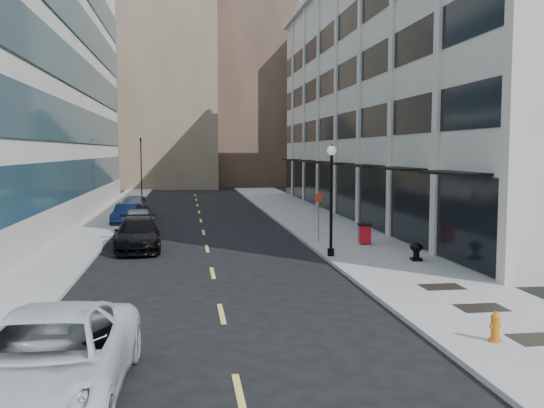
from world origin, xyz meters
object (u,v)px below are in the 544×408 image
object	(u,v)px
sign_post	(319,209)
fire_hydrant	(495,327)
lamppost	(331,190)
urn_planter	(416,250)
car_black_pickup	(138,234)
car_grey_sedan	(134,206)
trash_bin	(365,233)
traffic_signal	(141,142)
car_blue_sedan	(127,214)
car_white_van	(47,361)
car_silver_sedan	(138,222)

from	to	relation	value
sign_post	fire_hydrant	bearing A→B (deg)	-88.67
lamppost	urn_planter	xyz separation A→B (m)	(3.30, -1.62, -2.44)
car_black_pickup	car_grey_sedan	size ratio (longest dim) A/B	1.13
car_grey_sedan	trash_bin	bearing A→B (deg)	-46.98
car_black_pickup	lamppost	xyz separation A→B (m)	(8.61, -3.71, 2.29)
urn_planter	traffic_signal	bearing A→B (deg)	109.72
traffic_signal	urn_planter	distance (m)	42.10
fire_hydrant	traffic_signal	bearing A→B (deg)	98.00
fire_hydrant	lamppost	xyz separation A→B (m)	(-1.10, 12.29, 2.54)
fire_hydrant	lamppost	bearing A→B (deg)	89.72
car_blue_sedan	fire_hydrant	size ratio (longest dim) A/B	5.36
fire_hydrant	urn_planter	world-z (taller)	urn_planter
car_grey_sedan	car_white_van	bearing A→B (deg)	-83.32
car_grey_sedan	fire_hydrant	world-z (taller)	car_grey_sedan
fire_hydrant	urn_planter	size ratio (longest dim) A/B	0.98
sign_post	car_white_van	bearing A→B (deg)	-117.65
car_white_van	car_blue_sedan	size ratio (longest dim) A/B	1.56
trash_bin	lamppost	xyz separation A→B (m)	(-2.47, -3.12, 2.35)
car_black_pickup	sign_post	size ratio (longest dim) A/B	1.99
traffic_signal	trash_bin	xyz separation A→B (m)	(13.27, -34.59, -5.02)
traffic_signal	car_blue_sedan	xyz separation A→B (m)	(0.70, -23.44, -5.06)
car_white_van	car_black_pickup	bearing A→B (deg)	90.99
traffic_signal	fire_hydrant	size ratio (longest dim) A/B	9.30
car_silver_sedan	sign_post	distance (m)	10.52
fire_hydrant	lamppost	world-z (taller)	lamppost
car_black_pickup	urn_planter	world-z (taller)	car_black_pickup
car_grey_sedan	lamppost	size ratio (longest dim) A/B	0.94
trash_bin	car_grey_sedan	bearing A→B (deg)	134.86
car_grey_sedan	car_blue_sedan	bearing A→B (deg)	-85.91
car_white_van	traffic_signal	bearing A→B (deg)	93.99
urn_planter	trash_bin	bearing A→B (deg)	99.88
fire_hydrant	lamppost	size ratio (longest dim) A/B	0.15
urn_planter	lamppost	bearing A→B (deg)	153.83
car_white_van	car_grey_sedan	size ratio (longest dim) A/B	1.34
fire_hydrant	sign_post	bearing A→B (deg)	87.01
lamppost	car_blue_sedan	bearing A→B (deg)	125.29
car_grey_sedan	fire_hydrant	xyz separation A→B (m)	(11.15, -31.25, -0.28)
car_white_van	lamppost	xyz separation A→B (m)	(8.90, 14.29, 2.18)
car_blue_sedan	fire_hydrant	xyz separation A→B (m)	(11.20, -26.56, -0.15)
car_black_pickup	car_grey_sedan	world-z (taller)	car_grey_sedan
car_blue_sedan	lamppost	size ratio (longest dim) A/B	0.81
car_white_van	car_silver_sedan	distance (m)	23.25
lamppost	sign_post	bearing A→B (deg)	84.65
car_silver_sedan	trash_bin	size ratio (longest dim) A/B	4.44
car_blue_sedan	car_black_pickup	bearing A→B (deg)	-75.90
car_blue_sedan	trash_bin	xyz separation A→B (m)	(12.57, -11.15, 0.04)
traffic_signal	sign_post	xyz separation A→B (m)	(11.20, -33.40, -3.89)
traffic_signal	car_silver_sedan	world-z (taller)	traffic_signal
sign_post	urn_planter	size ratio (longest dim) A/B	3.44
sign_post	urn_planter	bearing A→B (deg)	-65.06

